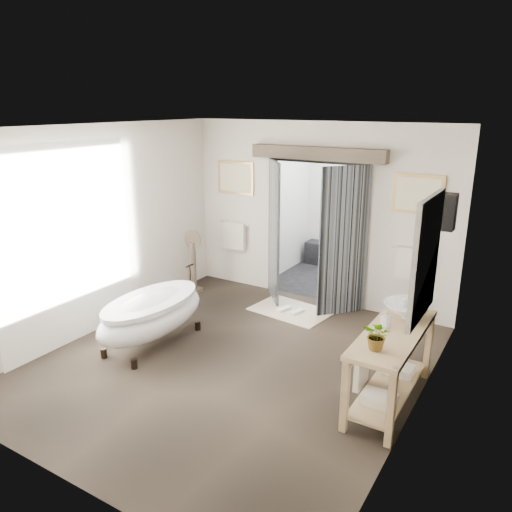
% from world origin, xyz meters
% --- Properties ---
extents(ground_plane, '(5.00, 5.00, 0.00)m').
position_xyz_m(ground_plane, '(0.00, 0.00, 0.00)').
color(ground_plane, '#43362A').
extents(room_shell, '(4.52, 5.02, 2.91)m').
position_xyz_m(room_shell, '(-0.04, -0.13, 1.86)').
color(room_shell, beige).
rests_on(room_shell, ground_plane).
extents(shower_room, '(2.22, 2.01, 2.51)m').
position_xyz_m(shower_room, '(0.00, 3.99, 0.91)').
color(shower_room, black).
rests_on(shower_room, ground_plane).
extents(back_wall_dressing, '(3.82, 0.72, 2.52)m').
position_xyz_m(back_wall_dressing, '(0.00, 2.32, 1.56)').
color(back_wall_dressing, black).
rests_on(back_wall_dressing, ground_plane).
extents(clawfoot_tub, '(0.82, 1.82, 0.89)m').
position_xyz_m(clawfoot_tub, '(-1.20, -0.13, 0.44)').
color(clawfoot_tub, black).
rests_on(clawfoot_tub, ground_plane).
extents(vanity, '(0.57, 1.60, 0.85)m').
position_xyz_m(vanity, '(1.95, 0.14, 0.51)').
color(vanity, tan).
rests_on(vanity, ground_plane).
extents(pedestal_mirror, '(0.33, 0.21, 1.12)m').
position_xyz_m(pedestal_mirror, '(-1.91, 1.68, 0.48)').
color(pedestal_mirror, brown).
rests_on(pedestal_mirror, ground_plane).
extents(rug, '(1.29, 0.94, 0.01)m').
position_xyz_m(rug, '(-0.09, 1.82, 0.01)').
color(rug, beige).
rests_on(rug, ground_plane).
extents(slippers, '(0.38, 0.26, 0.05)m').
position_xyz_m(slippers, '(-0.07, 1.76, 0.04)').
color(slippers, white).
rests_on(slippers, rug).
extents(basin, '(0.63, 0.63, 0.18)m').
position_xyz_m(basin, '(1.99, 0.57, 0.94)').
color(basin, white).
rests_on(basin, vanity).
extents(plant, '(0.29, 0.26, 0.30)m').
position_xyz_m(plant, '(1.95, -0.34, 1.00)').
color(plant, gray).
rests_on(plant, vanity).
extents(soap_bottle_a, '(0.10, 0.11, 0.19)m').
position_xyz_m(soap_bottle_a, '(1.86, 0.20, 0.94)').
color(soap_bottle_a, gray).
rests_on(soap_bottle_a, vanity).
extents(soap_bottle_b, '(0.16, 0.16, 0.18)m').
position_xyz_m(soap_bottle_b, '(1.91, 0.74, 0.94)').
color(soap_bottle_b, gray).
rests_on(soap_bottle_b, vanity).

